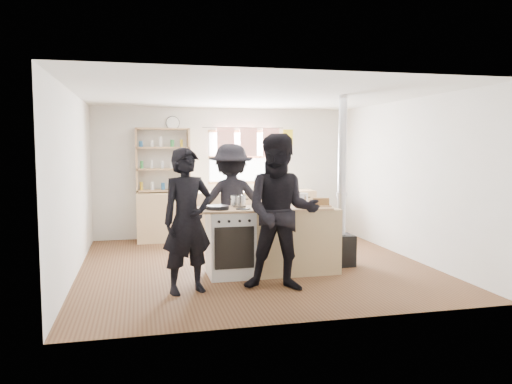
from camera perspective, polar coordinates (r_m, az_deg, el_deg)
ground at (r=7.52m, az=-0.29°, el=-8.34°), size 5.00×5.00×0.01m
back_counter at (r=9.58m, az=-3.26°, el=-2.62°), size 3.40×0.55×0.90m
shelving_unit at (r=9.48m, az=-10.60°, el=3.66°), size 1.00×0.28×1.20m
thermos at (r=9.75m, az=2.82°, el=1.02°), size 0.10×0.10×0.29m
cooking_island at (r=6.94m, az=1.90°, el=-5.53°), size 1.97×0.64×0.93m
skillet_greens at (r=6.63m, az=-4.41°, el=-1.74°), size 0.41×0.41×0.05m
roast_tray at (r=6.80m, az=2.06°, el=-1.46°), size 0.37×0.32×0.07m
stockpot_stove at (r=6.92m, az=-2.05°, el=-1.02°), size 0.22×0.22×0.18m
stockpot_counter at (r=7.06m, az=4.94°, el=-0.83°), size 0.26×0.26×0.20m
bread_board at (r=6.98m, az=7.43°, el=-1.23°), size 0.32×0.27×0.12m
flue_heater at (r=7.47m, az=9.72°, el=-3.33°), size 0.35×0.35×2.50m
person_near_left at (r=6.03m, az=-7.84°, el=-3.28°), size 0.74×0.60×1.75m
person_near_right at (r=6.08m, az=2.92°, el=-2.36°), size 1.11×0.97×1.92m
person_far at (r=7.65m, az=-2.86°, el=-1.24°), size 1.17×0.68×1.80m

